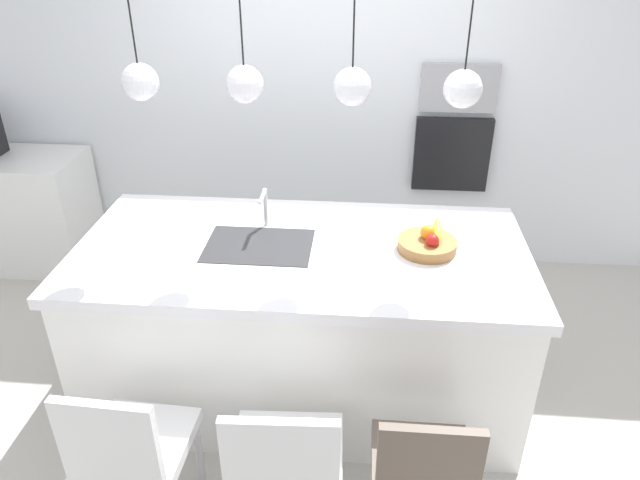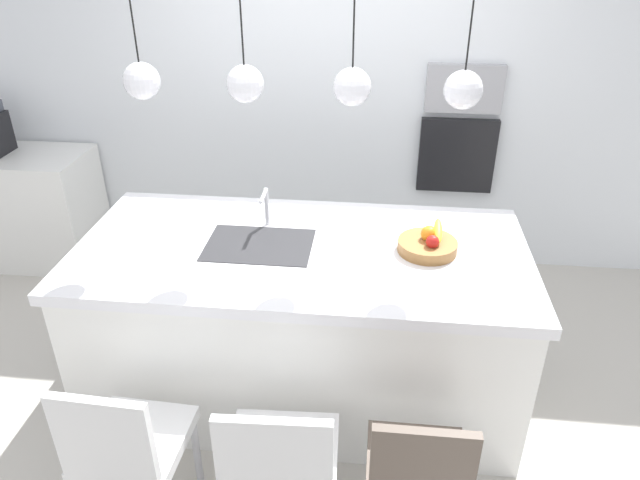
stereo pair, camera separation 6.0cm
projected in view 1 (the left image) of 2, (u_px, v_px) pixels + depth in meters
floor at (304, 385)px, 3.55m from camera, size 6.60×6.60×0.00m
back_wall at (325, 97)px, 4.36m from camera, size 6.00×0.10×2.60m
kitchen_island at (302, 321)px, 3.31m from camera, size 2.38×1.15×0.96m
sink_basin at (259, 246)px, 3.10m from camera, size 0.56×0.40×0.02m
faucet at (264, 204)px, 3.22m from camera, size 0.02×0.17×0.22m
fruit_bowl at (428, 243)px, 3.04m from camera, size 0.31×0.31×0.16m
side_counter at (17, 210)px, 4.62m from camera, size 1.10×0.60×0.90m
microwave at (459, 88)px, 4.17m from camera, size 0.54×0.08×0.34m
oven at (451, 154)px, 4.41m from camera, size 0.56×0.08×0.56m
chair_near at (131, 450)px, 2.48m from camera, size 0.45×0.47×0.91m
chair_middle at (285, 462)px, 2.44m from camera, size 0.50×0.50×0.89m
chair_far at (423, 470)px, 2.40m from camera, size 0.42×0.42×0.87m
pendant_light_left at (140, 81)px, 2.73m from camera, size 0.17×0.17×0.77m
pendant_light_center_left at (245, 84)px, 2.69m from camera, size 0.17×0.17×0.77m
pendant_light_center_right at (352, 86)px, 2.65m from camera, size 0.17×0.17×0.77m
pendant_light_right at (463, 88)px, 2.62m from camera, size 0.17×0.17×0.77m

